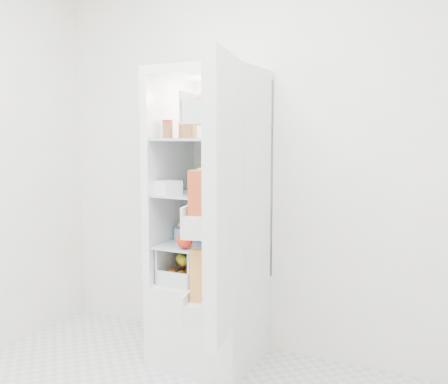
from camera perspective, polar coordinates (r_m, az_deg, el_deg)
The scene contains 19 objects.
room_walls at distance 1.93m, azimuth -13.65°, elevation 11.94°, with size 3.02×3.02×2.61m.
refrigerator at distance 3.16m, azimuth -1.26°, elevation -7.03°, with size 0.60×0.60×1.80m.
shelf_low at distance 3.09m, azimuth -1.80°, elevation -5.92°, with size 0.49×0.53×0.01m, color #A3B8BF.
shelf_mid at distance 3.04m, azimuth -1.82°, elevation -0.20°, with size 0.49×0.53×0.01m, color #A3B8BF.
shelf_top at distance 3.02m, azimuth -1.84°, elevation 6.03°, with size 0.49×0.53×0.01m, color #A3B8BF.
crisper_left at distance 3.18m, azimuth -3.76°, elevation -7.99°, with size 0.23×0.46×0.22m, color silver, non-canonical shape.
crisper_right at distance 3.07m, azimuth 0.25°, elevation -8.51°, with size 0.23×0.46×0.22m, color silver, non-canonical shape.
condiment_jars at distance 2.97m, azimuth -2.55°, elevation 6.98°, with size 0.46×0.34×0.08m.
squeeze_bottle at distance 2.95m, azimuth 2.09°, elevation 7.73°, with size 0.05×0.05×0.16m, color white.
tub_white at distance 2.96m, azimuth -6.42°, elevation 0.52°, with size 0.12×0.12×0.08m, color white.
tin_red at distance 2.76m, azimuth -0.32°, elevation -0.03°, with size 0.10×0.10×0.06m, color red.
foil_tray at distance 3.22m, azimuth -1.76°, elevation 0.62°, with size 0.14×0.11×0.04m, color #B4B5B9.
tub_green at distance 3.10m, azimuth 1.21°, elevation 0.83°, with size 0.10×0.15×0.08m, color #3F8C52.
red_cabbage at distance 2.98m, azimuth 0.54°, elevation -4.55°, with size 0.17×0.17×0.17m, color #5B1F5B.
bell_pepper at distance 2.92m, azimuth -4.51°, elevation -5.60°, with size 0.09×0.09×0.09m, color red.
mushroom_bowl at distance 3.18m, azimuth -4.25°, elevation -4.73°, with size 0.17×0.17×0.08m, color #8CB4D1.
citrus_pile at distance 3.17m, azimuth -3.93°, elevation -8.60°, with size 0.20×0.31×0.16m.
veg_pile at distance 3.08m, azimuth 0.31°, elevation -9.38°, with size 0.16×0.30×0.10m.
fridge_door at distance 2.37m, azimuth -0.46°, elevation -1.06°, with size 0.29×0.60×1.30m.
Camera 1 is at (1.23, -1.47, 1.40)m, focal length 40.00 mm.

